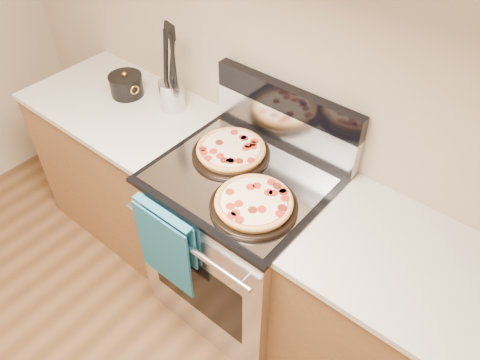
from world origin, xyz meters
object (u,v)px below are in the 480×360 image
Objects in this scene: pepperoni_pizza_front at (254,203)px; utensil_crock at (172,96)px; range_body at (242,243)px; pepperoni_pizza_back at (231,151)px; saucepan at (127,86)px.

utensil_crock reaches higher than pepperoni_pizza_front.
utensil_crock reaches higher than range_body.
pepperoni_pizza_back is 0.50m from utensil_crock.
pepperoni_pizza_back reaches higher than range_body.
pepperoni_pizza_front is at bearing -12.72° from saucepan.
range_body is 2.55× the size of pepperoni_pizza_back.
saucepan is at bearing 172.69° from range_body.
range_body is at bearing -16.23° from utensil_crock.
pepperoni_pizza_back is at bearing -12.54° from utensil_crock.
range_body is 5.18× the size of saucepan.
range_body is 1.04m from saucepan.
saucepan reaches higher than pepperoni_pizza_back.
utensil_crock is at bearing 12.42° from saucepan.
pepperoni_pizza_back is 2.23× the size of utensil_crock.
range_body is at bearing -7.31° from saucepan.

